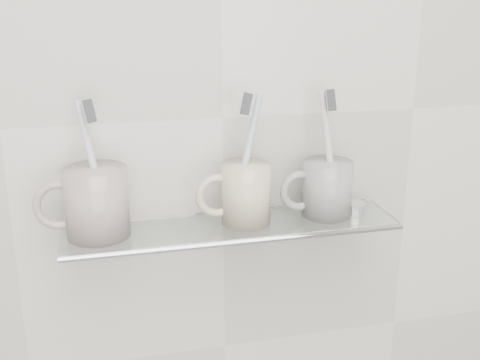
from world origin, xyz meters
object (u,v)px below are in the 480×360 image
object	(u,v)px
mug_left	(97,202)
mug_right	(327,188)
shelf_glass	(232,227)
mug_center	(246,193)

from	to	relation	value
mug_left	mug_right	distance (m)	0.35
shelf_glass	mug_right	xyz separation A→B (m)	(0.15, 0.00, 0.05)
shelf_glass	mug_left	xyz separation A→B (m)	(-0.19, 0.00, 0.05)
mug_center	mug_right	xyz separation A→B (m)	(0.13, 0.00, -0.00)
shelf_glass	mug_center	distance (m)	0.06
shelf_glass	mug_left	world-z (taller)	mug_left
mug_right	mug_center	bearing A→B (deg)	-170.16
shelf_glass	mug_right	bearing A→B (deg)	1.88
mug_center	shelf_glass	bearing A→B (deg)	174.28
shelf_glass	mug_left	size ratio (longest dim) A/B	4.96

